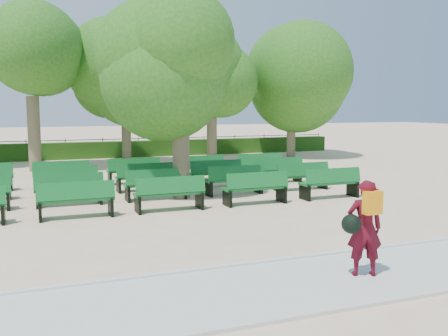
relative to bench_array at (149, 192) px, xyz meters
name	(u,v)px	position (x,y,z in m)	size (l,w,h in m)	color
ground	(202,201)	(1.25, -1.58, -0.10)	(120.00, 120.00, 0.00)	beige
paving	(346,278)	(1.25, -8.98, -0.07)	(30.00, 2.20, 0.06)	silver
curb	(309,257)	(1.25, -7.83, -0.05)	(30.00, 0.12, 0.10)	silver
hedge	(122,149)	(1.25, 12.42, 0.35)	(26.00, 0.70, 0.90)	#224C13
fence	(121,157)	(1.25, 12.82, -0.10)	(26.00, 0.10, 1.02)	black
tree_line	(136,165)	(1.25, 8.42, -0.10)	(21.80, 6.80, 7.04)	#2F6C1D
bench_array	(149,192)	(0.00, 0.00, 0.00)	(1.93, 0.69, 1.20)	#116526
tree_among	(180,69)	(0.82, -0.86, 3.86)	(4.00, 4.00, 5.79)	brown
person	(364,227)	(1.53, -9.04, 0.78)	(0.79, 0.56, 1.59)	#490A16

